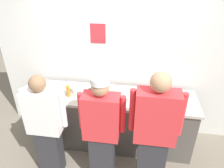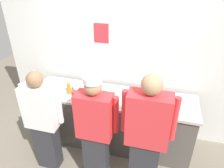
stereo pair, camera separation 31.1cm
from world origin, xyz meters
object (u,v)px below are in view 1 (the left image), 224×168
chef_near_left (46,126)px  squeeze_bottle_secondary (68,90)px  plate_stack_front (78,90)px  chefs_knife (95,90)px  ramekin_red_sauce (82,99)px  sheet_tray (56,90)px  chef_far_right (154,134)px  ramekin_orange_sauce (129,98)px  deli_cup (110,95)px  squeeze_bottle_primary (154,96)px  mixing_bowl_steel (171,100)px  chef_center (102,130)px

chef_near_left → squeeze_bottle_secondary: size_ratio=7.49×
plate_stack_front → chefs_knife: 0.27m
ramekin_red_sauce → chefs_knife: (0.13, 0.32, -0.02)m
sheet_tray → chefs_knife: size_ratio=1.68×
chef_far_right → ramekin_orange_sauce: 0.76m
sheet_tray → ramekin_orange_sauce: (1.19, -0.10, 0.01)m
ramekin_orange_sauce → deli_cup: 0.30m
plate_stack_front → squeeze_bottle_primary: bearing=-4.5°
chef_far_right → squeeze_bottle_primary: (0.01, 0.68, 0.10)m
plate_stack_front → squeeze_bottle_secondary: bearing=-127.1°
squeeze_bottle_secondary → ramekin_orange_sauce: bearing=2.7°
squeeze_bottle_secondary → deli_cup: bearing=3.7°
chef_near_left → chef_far_right: 1.41m
chef_far_right → plate_stack_front: (-1.17, 0.78, 0.05)m
mixing_bowl_steel → squeeze_bottle_secondary: 1.52m
squeeze_bottle_primary → mixing_bowl_steel: bearing=-5.6°
chef_far_right → chefs_knife: chef_far_right is taller
ramekin_orange_sauce → ramekin_red_sauce: 0.71m
deli_cup → chef_near_left: bearing=-140.0°
chefs_knife → chef_near_left: bearing=-120.3°
mixing_bowl_steel → ramekin_orange_sauce: mixing_bowl_steel is taller
ramekin_red_sauce → deli_cup: 0.42m
mixing_bowl_steel → ramekin_red_sauce: (-1.29, -0.11, -0.03)m
plate_stack_front → sheet_tray: bearing=-179.3°
sheet_tray → chef_near_left: bearing=-79.1°
squeeze_bottle_primary → ramekin_red_sauce: squeeze_bottle_primary is taller
sheet_tray → squeeze_bottle_secondary: size_ratio=2.21×
ramekin_orange_sauce → ramekin_red_sauce: ramekin_red_sauce is taller
chef_center → sheet_tray: (-0.89, 0.74, 0.09)m
squeeze_bottle_primary → deli_cup: size_ratio=1.61×
mixing_bowl_steel → deli_cup: bearing=179.2°
deli_cup → chefs_knife: (-0.27, 0.20, -0.05)m
chef_far_right → ramekin_orange_sauce: (-0.35, 0.68, 0.04)m
mixing_bowl_steel → deli_cup: (-0.89, 0.01, -0.00)m
squeeze_bottle_primary → sheet_tray: bearing=176.8°
sheet_tray → ramekin_orange_sauce: bearing=-4.6°
squeeze_bottle_primary → deli_cup: bearing=-179.1°
chef_center → chefs_knife: (-0.26, 0.84, 0.08)m
squeeze_bottle_secondary → ramekin_red_sauce: (0.23, -0.08, -0.07)m
sheet_tray → chefs_knife: sheet_tray is taller
deli_cup → ramekin_orange_sauce: bearing=0.6°
deli_cup → sheet_tray: bearing=173.7°
squeeze_bottle_primary → ramekin_red_sauce: size_ratio=1.81×
deli_cup → squeeze_bottle_primary: bearing=0.9°
chef_center → ramekin_red_sauce: chef_center is taller
squeeze_bottle_secondary → chef_near_left: bearing=-102.0°
ramekin_red_sauce → deli_cup: size_ratio=0.89×
mixing_bowl_steel → squeeze_bottle_primary: 0.24m
chefs_knife → sheet_tray: bearing=-170.9°
mixing_bowl_steel → sheet_tray: bearing=176.4°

